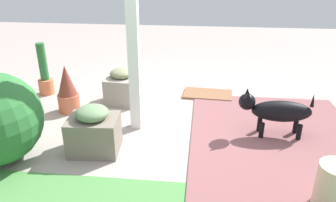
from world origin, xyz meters
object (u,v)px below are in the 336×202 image
object	(u,v)px
terracotta_pot_spiky	(67,90)
dog	(276,111)
porch_pillar	(133,38)
terracotta_pot_tall	(45,76)
ceramic_urn	(334,188)
stone_planter_nearest	(122,87)
stone_planter_mid	(94,131)
terracotta_pot_broad	(23,101)
doormat	(208,94)

from	to	relation	value
terracotta_pot_spiky	dog	size ratio (longest dim) A/B	0.78
porch_pillar	terracotta_pot_tall	xyz separation A→B (m)	(1.46, -0.83, -0.76)
terracotta_pot_tall	ceramic_urn	xyz separation A→B (m)	(-3.19, 1.98, -0.06)
stone_planter_nearest	stone_planter_mid	distance (m)	1.19
terracotta_pot_broad	dog	bearing A→B (deg)	178.59
stone_planter_mid	terracotta_pot_tall	size ratio (longest dim) A/B	0.69
porch_pillar	doormat	bearing A→B (deg)	-128.36
ceramic_urn	doormat	bearing A→B (deg)	-66.80
terracotta_pot_broad	doormat	world-z (taller)	terracotta_pot_broad
terracotta_pot_tall	doormat	size ratio (longest dim) A/B	1.09
terracotta_pot_broad	ceramic_urn	distance (m)	3.29
stone_planter_nearest	dog	xyz separation A→B (m)	(-1.83, 0.71, 0.09)
porch_pillar	dog	size ratio (longest dim) A/B	2.67
ceramic_urn	doormat	world-z (taller)	ceramic_urn
stone_planter_mid	terracotta_pot_spiky	size ratio (longest dim) A/B	0.85
stone_planter_mid	terracotta_pot_tall	distance (m)	1.79
porch_pillar	terracotta_pot_spiky	xyz separation A→B (m)	(0.92, -0.32, -0.74)
terracotta_pot_spiky	stone_planter_nearest	bearing A→B (deg)	-150.48
dog	doormat	distance (m)	1.31
porch_pillar	doormat	size ratio (longest dim) A/B	3.06
stone_planter_mid	doormat	distance (m)	1.93
porch_pillar	terracotta_pot_broad	bearing A→B (deg)	-0.77
terracotta_pot_broad	terracotta_pot_spiky	xyz separation A→B (m)	(-0.42, -0.30, 0.04)
dog	doormat	world-z (taller)	dog
porch_pillar	stone_planter_mid	world-z (taller)	porch_pillar
stone_planter_nearest	doormat	world-z (taller)	stone_planter_nearest
dog	ceramic_urn	xyz separation A→B (m)	(-0.23, 1.09, -0.11)
terracotta_pot_tall	dog	size ratio (longest dim) A/B	0.95
ceramic_urn	porch_pillar	bearing A→B (deg)	-33.48
stone_planter_nearest	porch_pillar	bearing A→B (deg)	116.31
stone_planter_mid	dog	distance (m)	1.88
terracotta_pot_spiky	terracotta_pot_tall	xyz separation A→B (m)	(0.54, -0.52, -0.02)
porch_pillar	stone_planter_nearest	world-z (taller)	porch_pillar
terracotta_pot_spiky	doormat	xyz separation A→B (m)	(-1.73, -0.70, -0.27)
porch_pillar	dog	xyz separation A→B (m)	(-1.50, 0.05, -0.72)
porch_pillar	dog	bearing A→B (deg)	178.02
porch_pillar	terracotta_pot_broad	xyz separation A→B (m)	(1.34, -0.02, -0.78)
stone_planter_nearest	doormat	bearing A→B (deg)	-162.17
porch_pillar	terracotta_pot_tall	distance (m)	1.84
terracotta_pot_broad	ceramic_urn	bearing A→B (deg)	159.26
stone_planter_nearest	ceramic_urn	world-z (taller)	stone_planter_nearest
terracotta_pot_spiky	terracotta_pot_tall	distance (m)	0.75
stone_planter_nearest	ceramic_urn	distance (m)	2.73
dog	ceramic_urn	size ratio (longest dim) A/B	1.95
porch_pillar	stone_planter_nearest	distance (m)	1.09
terracotta_pot_broad	terracotta_pot_tall	xyz separation A→B (m)	(0.12, -0.81, 0.02)
dog	stone_planter_mid	bearing A→B (deg)	15.01
ceramic_urn	doormat	xyz separation A→B (m)	(0.93, -2.16, -0.18)
stone_planter_nearest	terracotta_pot_broad	size ratio (longest dim) A/B	1.12
terracotta_pot_spiky	dog	world-z (taller)	terracotta_pot_spiky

